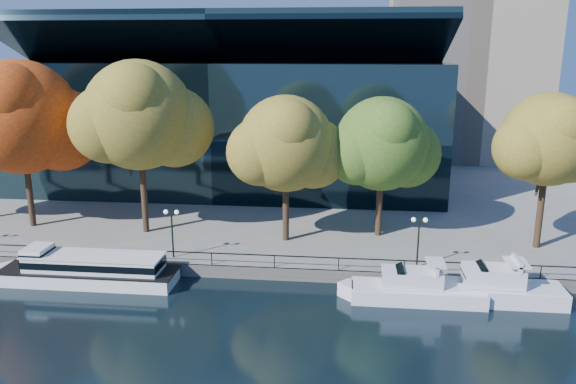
# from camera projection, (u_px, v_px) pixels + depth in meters

# --- Properties ---
(ground) EXTENTS (160.00, 160.00, 0.00)m
(ground) POSITION_uv_depth(u_px,v_px,m) (202.00, 293.00, 41.54)
(ground) COLOR black
(ground) RESTS_ON ground
(promenade) EXTENTS (90.00, 67.08, 1.00)m
(promenade) POSITION_uv_depth(u_px,v_px,m) (270.00, 177.00, 76.41)
(promenade) COLOR slate
(promenade) RESTS_ON ground
(railing) EXTENTS (88.20, 0.08, 0.99)m
(railing) POSITION_uv_depth(u_px,v_px,m) (212.00, 253.00, 44.18)
(railing) COLOR black
(railing) RESTS_ON promenade
(convention_building) EXTENTS (50.00, 24.57, 21.43)m
(convention_building) POSITION_uv_depth(u_px,v_px,m) (233.00, 122.00, 70.40)
(convention_building) COLOR black
(convention_building) RESTS_ON ground
(tour_boat) EXTENTS (14.87, 3.32, 2.82)m
(tour_boat) POSITION_uv_depth(u_px,v_px,m) (84.00, 268.00, 43.14)
(tour_boat) COLOR silver
(tour_boat) RESTS_ON ground
(cruiser_near) EXTENTS (10.46, 2.69, 3.03)m
(cruiser_near) POSITION_uv_depth(u_px,v_px,m) (412.00, 288.00, 40.17)
(cruiser_near) COLOR silver
(cruiser_near) RESTS_ON ground
(cruiser_far) EXTENTS (10.21, 2.83, 3.33)m
(cruiser_far) POSITION_uv_depth(u_px,v_px,m) (492.00, 288.00, 40.00)
(cruiser_far) COLOR silver
(cruiser_far) RESTS_ON ground
(tree_1) EXTENTS (13.14, 10.77, 15.71)m
(tree_1) POSITION_uv_depth(u_px,v_px,m) (23.00, 120.00, 51.38)
(tree_1) COLOR black
(tree_1) RESTS_ON promenade
(tree_2) EXTENTS (12.22, 10.02, 15.71)m
(tree_2) POSITION_uv_depth(u_px,v_px,m) (141.00, 118.00, 49.59)
(tree_2) COLOR black
(tree_2) RESTS_ON promenade
(tree_3) EXTENTS (10.37, 8.50, 12.83)m
(tree_3) POSITION_uv_depth(u_px,v_px,m) (288.00, 146.00, 47.89)
(tree_3) COLOR black
(tree_3) RESTS_ON promenade
(tree_4) EXTENTS (10.37, 8.50, 12.58)m
(tree_4) POSITION_uv_depth(u_px,v_px,m) (384.00, 146.00, 49.23)
(tree_4) COLOR black
(tree_4) RESTS_ON promenade
(tree_5) EXTENTS (9.62, 7.89, 13.19)m
(tree_5) POSITION_uv_depth(u_px,v_px,m) (551.00, 142.00, 45.90)
(tree_5) COLOR black
(tree_5) RESTS_ON promenade
(lamp_1) EXTENTS (1.26, 0.36, 4.03)m
(lamp_1) POSITION_uv_depth(u_px,v_px,m) (172.00, 222.00, 45.23)
(lamp_1) COLOR black
(lamp_1) RESTS_ON promenade
(lamp_2) EXTENTS (1.26, 0.36, 4.03)m
(lamp_2) POSITION_uv_depth(u_px,v_px,m) (419.00, 231.00, 43.20)
(lamp_2) COLOR black
(lamp_2) RESTS_ON promenade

